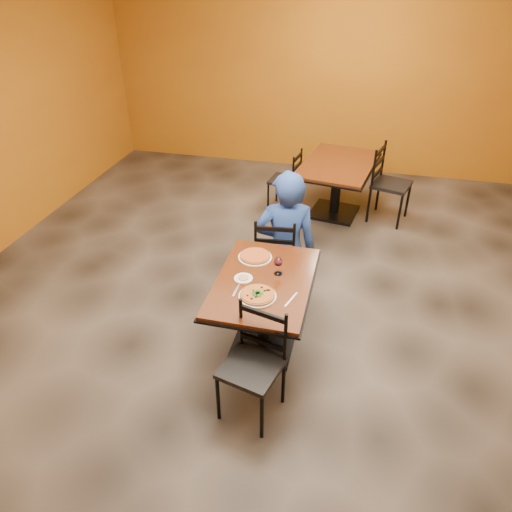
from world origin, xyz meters
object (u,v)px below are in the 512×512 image
(plate_far, at_px, (255,257))
(side_plate, at_px, (243,278))
(table_second, at_px, (337,176))
(chair_main_near, at_px, (251,369))
(chair_main_far, at_px, (276,253))
(plate_main, at_px, (257,296))
(pizza_main, at_px, (257,295))
(diner, at_px, (286,232))
(wine_glass, at_px, (278,265))
(pizza_far, at_px, (255,256))
(chair_second_left, at_px, (284,180))
(table_main, at_px, (264,298))
(chair_second_right, at_px, (391,185))

(plate_far, xyz_separation_m, side_plate, (-0.02, -0.35, 0.00))
(table_second, xyz_separation_m, chair_main_near, (-0.30, -3.57, -0.10))
(chair_main_far, bearing_deg, chair_main_near, 88.90)
(side_plate, bearing_deg, plate_main, -50.74)
(pizza_main, height_order, side_plate, pizza_main)
(chair_main_near, bearing_deg, diner, 106.20)
(plate_main, xyz_separation_m, wine_glass, (0.10, 0.36, 0.08))
(table_second, distance_m, pizza_main, 3.10)
(pizza_far, relative_size, side_plate, 1.75)
(chair_second_left, bearing_deg, table_second, 98.48)
(table_second, xyz_separation_m, plate_main, (-0.37, -3.07, 0.19))
(chair_main_near, distance_m, chair_main_far, 1.64)
(table_main, height_order, pizza_far, pizza_far)
(chair_main_far, height_order, diner, diner)
(wine_glass, bearing_deg, plate_far, 141.23)
(plate_far, height_order, side_plate, same)
(pizza_far, bearing_deg, chair_main_near, -77.92)
(wine_glass, bearing_deg, pizza_main, -105.32)
(table_main, relative_size, plate_far, 3.97)
(table_second, relative_size, pizza_main, 5.23)
(chair_second_left, distance_m, side_plate, 2.88)
(table_second, bearing_deg, diner, -101.15)
(plate_main, bearing_deg, chair_main_far, 93.71)
(chair_second_right, distance_m, plate_far, 2.81)
(table_main, xyz_separation_m, chair_second_left, (-0.34, 2.83, -0.13))
(plate_far, distance_m, pizza_far, 0.02)
(table_main, xyz_separation_m, chair_main_far, (-0.07, 0.89, -0.10))
(pizza_main, bearing_deg, pizza_far, 105.58)
(table_second, distance_m, plate_far, 2.57)
(chair_main_near, xyz_separation_m, chair_main_far, (-0.14, 1.64, 0.00))
(table_main, xyz_separation_m, diner, (0.01, 0.99, 0.12))
(chair_main_near, xyz_separation_m, plate_far, (-0.23, 1.07, 0.29))
(chair_main_far, relative_size, chair_second_left, 1.08)
(table_main, distance_m, plate_far, 0.41)
(table_main, distance_m, chair_second_left, 2.85)
(chair_main_near, height_order, plate_far, chair_main_near)
(table_main, relative_size, chair_second_right, 1.21)
(table_main, bearing_deg, side_plate, -171.93)
(chair_main_far, xyz_separation_m, diner, (0.08, 0.09, 0.21))
(table_main, distance_m, chair_main_near, 0.75)
(table_second, relative_size, chair_main_near, 1.61)
(chair_main_far, distance_m, wine_glass, 0.88)
(table_main, height_order, table_second, same)
(table_main, height_order, chair_main_near, chair_main_near)
(pizza_main, bearing_deg, chair_second_right, 70.41)
(table_second, xyz_separation_m, pizza_far, (-0.53, -2.50, 0.21))
(table_main, height_order, plate_far, plate_far)
(chair_second_left, relative_size, plate_main, 2.75)
(diner, xyz_separation_m, wine_glass, (0.09, -0.87, 0.17))
(chair_second_right, relative_size, side_plate, 6.36)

